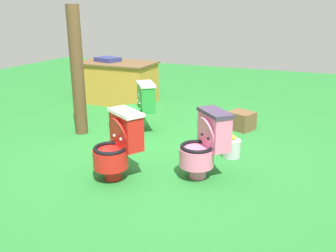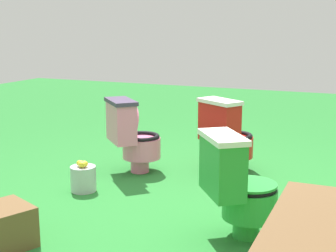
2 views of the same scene
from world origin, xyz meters
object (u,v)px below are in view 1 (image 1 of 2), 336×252
lemon_bucket (231,148)px  toilet_red (118,145)px  wooden_post (77,72)px  toilet_pink (205,144)px  vendor_table (117,82)px  toilet_green (139,107)px  small_crate (241,121)px

lemon_bucket → toilet_red: bearing=-133.6°
lemon_bucket → wooden_post: bearing=179.5°
toilet_pink → vendor_table: size_ratio=0.50×
toilet_pink → lemon_bucket: size_ratio=2.63×
toilet_green → vendor_table: vendor_table is taller
toilet_red → lemon_bucket: toilet_red is taller
toilet_red → small_crate: size_ratio=2.11×
toilet_pink → wooden_post: size_ratio=0.41×
toilet_red → lemon_bucket: size_ratio=2.63×
lemon_bucket → toilet_pink: bearing=-102.6°
vendor_table → wooden_post: wooden_post is taller
toilet_pink → toilet_green: (-1.33, 1.04, -0.00)m
toilet_pink → wooden_post: (-2.08, 0.66, 0.52)m
toilet_pink → small_crate: bearing=-45.7°
toilet_pink → lemon_bucket: 0.71m
toilet_green → vendor_table: 1.88m
toilet_red → small_crate: 2.31m
wooden_post → small_crate: wooden_post is taller
vendor_table → lemon_bucket: vendor_table is taller
toilet_green → wooden_post: bearing=79.4°
toilet_red → vendor_table: vendor_table is taller
toilet_pink → small_crate: 1.76m
toilet_green → wooden_post: (-0.75, -0.37, 0.53)m
toilet_green → wooden_post: 0.99m
toilet_red → toilet_pink: (0.83, 0.38, 0.00)m
lemon_bucket → toilet_green: bearing=165.1°
toilet_pink → lemon_bucket: toilet_pink is taller
vendor_table → lemon_bucket: (2.70, -1.81, -0.28)m
small_crate → lemon_bucket: size_ratio=1.25×
vendor_table → wooden_post: bearing=-75.3°
toilet_green → wooden_post: wooden_post is taller
toilet_red → toilet_pink: size_ratio=1.00×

